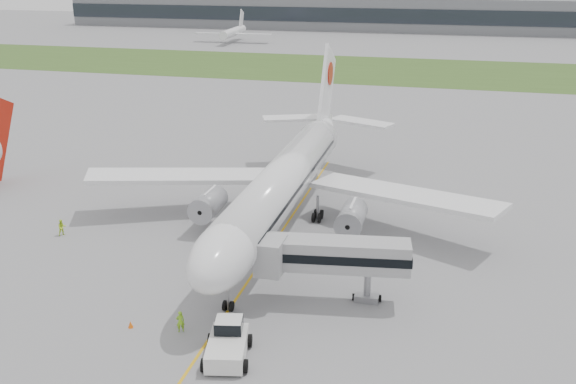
% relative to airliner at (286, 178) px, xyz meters
% --- Properties ---
extents(ground, '(600.00, 600.00, 0.00)m').
position_rel_airliner_xyz_m(ground, '(0.00, -4.87, -5.66)').
color(ground, gray).
rests_on(ground, ground).
extents(apron_markings, '(70.00, 70.00, 0.04)m').
position_rel_airliner_xyz_m(apron_markings, '(0.00, -9.87, -5.66)').
color(apron_markings, gold).
rests_on(apron_markings, ground).
extents(grass_strip, '(600.00, 50.00, 0.02)m').
position_rel_airliner_xyz_m(grass_strip, '(0.00, 115.13, -5.65)').
color(grass_strip, '#37541F').
rests_on(grass_strip, ground).
extents(terminal_building, '(320.00, 22.30, 14.00)m').
position_rel_airliner_xyz_m(terminal_building, '(0.00, 225.00, 1.34)').
color(terminal_building, slate).
rests_on(terminal_building, ground).
extents(control_tower, '(12.00, 12.00, 56.00)m').
position_rel_airliner_xyz_m(control_tower, '(-90.00, 227.13, -5.66)').
color(control_tower, slate).
rests_on(control_tower, ground).
extents(airliner, '(48.13, 53.95, 17.88)m').
position_rel_airliner_xyz_m(airliner, '(0.00, 0.00, 0.00)').
color(airliner, white).
rests_on(airliner, ground).
extents(pushback_tug, '(4.27, 5.53, 2.58)m').
position_rel_airliner_xyz_m(pushback_tug, '(2.22, -26.22, -4.47)').
color(pushback_tug, silver).
rests_on(pushback_tug, ground).
extents(jet_bridge, '(13.10, 5.44, 6.09)m').
position_rel_airliner_xyz_m(jet_bridge, '(7.98, -16.26, -1.16)').
color(jet_bridge, '#979799').
rests_on(jet_bridge, ground).
extents(safety_cone_left, '(0.43, 0.43, 0.60)m').
position_rel_airliner_xyz_m(safety_cone_left, '(-6.86, -24.46, -5.36)').
color(safety_cone_left, '#E75B0C').
rests_on(safety_cone_left, ground).
extents(safety_cone_right, '(0.43, 0.43, 0.59)m').
position_rel_airliner_xyz_m(safety_cone_right, '(0.50, -25.67, -5.37)').
color(safety_cone_right, '#E75B0C').
rests_on(safety_cone_right, ground).
extents(ground_crew_near, '(0.81, 0.73, 1.86)m').
position_rel_airliner_xyz_m(ground_crew_near, '(-2.62, -23.98, -4.73)').
color(ground_crew_near, '#7EC320').
rests_on(ground_crew_near, ground).
extents(ground_crew_far, '(1.12, 1.14, 1.85)m').
position_rel_airliner_xyz_m(ground_crew_far, '(-23.04, -9.09, -4.74)').
color(ground_crew_far, '#BEE726').
rests_on(ground_crew_far, ground).
extents(distant_aircraft_left, '(29.97, 26.76, 11.00)m').
position_rel_airliner_xyz_m(distant_aircraft_left, '(-63.59, 166.05, -5.66)').
color(distant_aircraft_left, white).
rests_on(distant_aircraft_left, ground).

